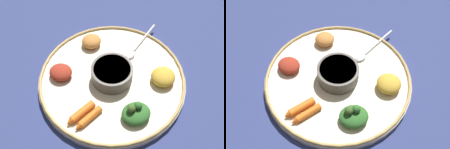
{
  "view_description": "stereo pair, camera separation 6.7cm",
  "coord_description": "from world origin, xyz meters",
  "views": [
    {
      "loc": [
        -0.34,
        0.22,
        0.58
      ],
      "look_at": [
        0.0,
        0.0,
        0.03
      ],
      "focal_mm": 42.72,
      "sensor_mm": 36.0,
      "label": 1
    },
    {
      "loc": [
        -0.37,
        0.16,
        0.58
      ],
      "look_at": [
        0.0,
        0.0,
        0.03
      ],
      "focal_mm": 42.72,
      "sensor_mm": 36.0,
      "label": 2
    }
  ],
  "objects": [
    {
      "name": "platter",
      "position": [
        0.0,
        0.0,
        0.01
      ],
      "size": [
        0.38,
        0.38,
        0.02
      ],
      "primitive_type": "cylinder",
      "color": "beige",
      "rests_on": "ground_plane"
    },
    {
      "name": "spoon",
      "position": [
        0.05,
        -0.11,
        0.02
      ],
      "size": [
        0.08,
        0.15,
        0.01
      ],
      "color": "silver",
      "rests_on": "platter"
    },
    {
      "name": "carrot_near_spoon",
      "position": [
        -0.05,
        0.12,
        0.03
      ],
      "size": [
        0.03,
        0.08,
        0.02
      ],
      "color": "orange",
      "rests_on": "platter"
    },
    {
      "name": "carrot_outer",
      "position": [
        -0.07,
        0.11,
        0.03
      ],
      "size": [
        0.03,
        0.08,
        0.02
      ],
      "color": "orange",
      "rests_on": "platter"
    },
    {
      "name": "mound_lentil_yellow",
      "position": [
        -0.08,
        -0.1,
        0.03
      ],
      "size": [
        0.07,
        0.07,
        0.03
      ],
      "primitive_type": "ellipsoid",
      "rotation": [
        0.0,
        0.0,
        4.86
      ],
      "color": "gold",
      "rests_on": "platter"
    },
    {
      "name": "ground_plane",
      "position": [
        0.0,
        0.0,
        0.0
      ],
      "size": [
        2.4,
        2.4,
        0.0
      ],
      "primitive_type": "plane",
      "color": "navy"
    },
    {
      "name": "center_bowl",
      "position": [
        0.0,
        0.0,
        0.04
      ],
      "size": [
        0.11,
        0.11,
        0.04
      ],
      "color": "#4C4742",
      "rests_on": "platter"
    },
    {
      "name": "platter_rim",
      "position": [
        0.0,
        0.0,
        0.02
      ],
      "size": [
        0.37,
        0.37,
        0.01
      ],
      "primitive_type": "torus",
      "color": "tan",
      "rests_on": "platter"
    },
    {
      "name": "mound_beet",
      "position": [
        0.08,
        0.11,
        0.03
      ],
      "size": [
        0.08,
        0.08,
        0.03
      ],
      "primitive_type": "ellipsoid",
      "rotation": [
        0.0,
        0.0,
        0.67
      ],
      "color": "maroon",
      "rests_on": "platter"
    },
    {
      "name": "greens_pile",
      "position": [
        -0.12,
        0.01,
        0.03
      ],
      "size": [
        0.07,
        0.08,
        0.04
      ],
      "color": "#2D6628",
      "rests_on": "platter"
    },
    {
      "name": "mound_squash",
      "position": [
        0.13,
        -0.01,
        0.03
      ],
      "size": [
        0.06,
        0.06,
        0.03
      ],
      "primitive_type": "ellipsoid",
      "rotation": [
        0.0,
        0.0,
        4.47
      ],
      "color": "#C67A38",
      "rests_on": "platter"
    }
  ]
}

